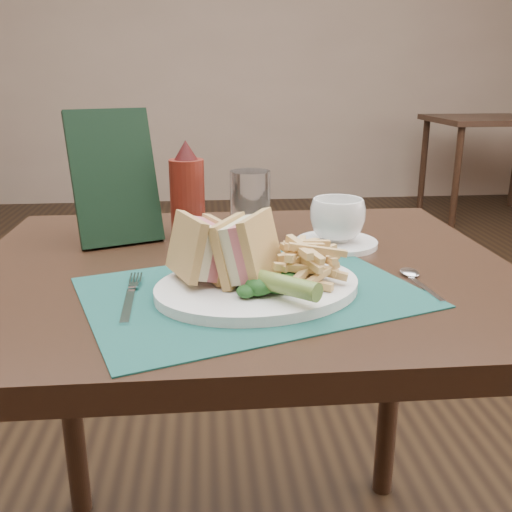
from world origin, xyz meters
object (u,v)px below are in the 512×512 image
(sandwich_half_a, at_px, (186,250))
(coffee_cup, at_px, (337,220))
(table_bg_right, at_px, (489,167))
(saucer, at_px, (336,243))
(check_presenter, at_px, (114,177))
(sandwich_half_b, at_px, (234,247))
(plate, at_px, (258,287))
(drinking_glass, at_px, (250,205))
(table_main, at_px, (243,453))
(ketchup_bottle, at_px, (187,190))
(placemat, at_px, (251,292))

(sandwich_half_a, distance_m, coffee_cup, 0.34)
(table_bg_right, bearing_deg, saucer, -121.21)
(saucer, distance_m, check_presenter, 0.43)
(sandwich_half_b, xyz_separation_m, saucer, (0.20, 0.21, -0.06))
(plate, height_order, drinking_glass, drinking_glass)
(table_bg_right, distance_m, plate, 3.99)
(table_main, distance_m, plate, 0.41)
(plate, height_order, ketchup_bottle, ketchup_bottle)
(ketchup_bottle, relative_size, check_presenter, 0.74)
(coffee_cup, distance_m, drinking_glass, 0.17)
(check_presenter, bearing_deg, drinking_glass, -22.63)
(sandwich_half_a, xyz_separation_m, check_presenter, (-0.14, 0.28, 0.06))
(table_bg_right, relative_size, drinking_glass, 6.92)
(placemat, height_order, sandwich_half_a, sandwich_half_a)
(table_main, relative_size, placemat, 1.95)
(placemat, height_order, plate, plate)
(check_presenter, bearing_deg, sandwich_half_b, -75.84)
(plate, height_order, check_presenter, check_presenter)
(sandwich_half_b, bearing_deg, plate, 6.94)
(placemat, relative_size, sandwich_half_b, 4.61)
(sandwich_half_b, height_order, saucer, sandwich_half_b)
(table_bg_right, height_order, sandwich_half_a, sandwich_half_a)
(sandwich_half_a, bearing_deg, saucer, 16.10)
(table_main, distance_m, sandwich_half_a, 0.47)
(sandwich_half_b, bearing_deg, ketchup_bottle, 130.44)
(check_presenter, bearing_deg, ketchup_bottle, -14.88)
(plate, bearing_deg, sandwich_half_a, 156.31)
(ketchup_bottle, bearing_deg, check_presenter, -173.20)
(sandwich_half_b, relative_size, check_presenter, 0.40)
(saucer, height_order, ketchup_bottle, ketchup_bottle)
(table_main, relative_size, check_presenter, 3.60)
(drinking_glass, bearing_deg, plate, -92.46)
(table_main, height_order, plate, plate)
(saucer, bearing_deg, sandwich_half_a, -141.19)
(table_bg_right, xyz_separation_m, drinking_glass, (-2.07, -3.09, 0.44))
(table_bg_right, xyz_separation_m, saucer, (-1.91, -3.16, 0.38))
(table_bg_right, bearing_deg, sandwich_half_a, -122.88)
(plate, distance_m, drinking_glass, 0.30)
(coffee_cup, height_order, check_presenter, check_presenter)
(sandwich_half_a, xyz_separation_m, sandwich_half_b, (0.07, 0.00, 0.00))
(table_main, height_order, sandwich_half_a, sandwich_half_a)
(table_main, xyz_separation_m, drinking_glass, (0.03, 0.15, 0.44))
(table_main, xyz_separation_m, sandwich_half_b, (-0.02, -0.13, 0.44))
(table_bg_right, bearing_deg, plate, -121.58)
(ketchup_bottle, bearing_deg, table_bg_right, 54.59)
(saucer, bearing_deg, plate, -126.44)
(placemat, bearing_deg, check_presenter, 127.95)
(plate, relative_size, saucer, 2.00)
(table_main, bearing_deg, ketchup_bottle, 117.90)
(table_bg_right, height_order, check_presenter, check_presenter)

